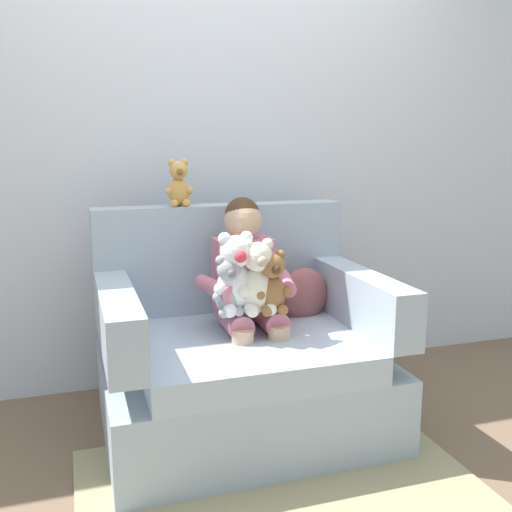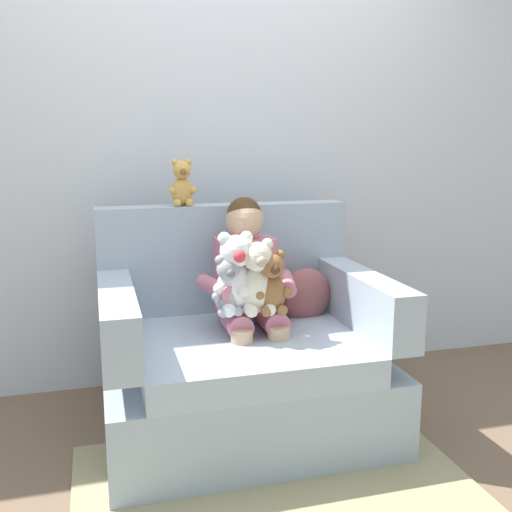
% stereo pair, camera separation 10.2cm
% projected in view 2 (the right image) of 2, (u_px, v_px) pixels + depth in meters
% --- Properties ---
extents(ground_plane, '(8.00, 8.00, 0.00)m').
position_uv_depth(ground_plane, '(245.00, 430.00, 2.66)').
color(ground_plane, brown).
extents(back_wall, '(6.00, 0.10, 2.60)m').
position_uv_depth(back_wall, '(210.00, 138.00, 3.09)').
color(back_wall, silver).
rests_on(back_wall, ground).
extents(armchair, '(1.22, 0.93, 0.98)m').
position_uv_depth(armchair, '(242.00, 360.00, 2.64)').
color(armchair, '#9EADBC').
rests_on(armchair, ground).
extents(seated_child, '(0.45, 0.39, 0.82)m').
position_uv_depth(seated_child, '(249.00, 281.00, 2.61)').
color(seated_child, '#C66B7F').
rests_on(seated_child, armchair).
extents(plush_white, '(0.21, 0.17, 0.35)m').
position_uv_depth(plush_white, '(236.00, 276.00, 2.46)').
color(plush_white, white).
rests_on(plush_white, armchair).
extents(plush_cream, '(0.19, 0.16, 0.32)m').
position_uv_depth(plush_cream, '(258.00, 279.00, 2.46)').
color(plush_cream, silver).
rests_on(plush_cream, armchair).
extents(plush_grey, '(0.15, 0.12, 0.26)m').
position_uv_depth(plush_grey, '(228.00, 287.00, 2.45)').
color(plush_grey, '#9E9EA3').
rests_on(plush_grey, armchair).
extents(plush_brown, '(0.16, 0.13, 0.27)m').
position_uv_depth(plush_brown, '(272.00, 284.00, 2.46)').
color(plush_brown, brown).
rests_on(plush_brown, armchair).
extents(plush_honey_on_backrest, '(0.13, 0.11, 0.22)m').
position_uv_depth(plush_honey_on_backrest, '(182.00, 184.00, 2.76)').
color(plush_honey_on_backrest, gold).
rests_on(plush_honey_on_backrest, armchair).
extents(throw_pillow, '(0.27, 0.14, 0.26)m').
position_uv_depth(throw_pillow, '(306.00, 295.00, 2.81)').
color(throw_pillow, '#8C4C4C').
rests_on(throw_pillow, armchair).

